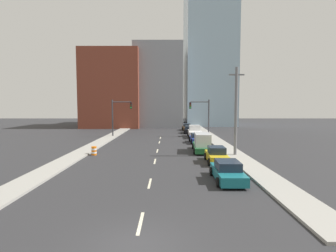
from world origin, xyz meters
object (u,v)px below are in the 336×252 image
at_px(traffic_signal_right, 203,113).
at_px(pickup_truck_white, 195,132).
at_px(sedan_yellow, 217,155).
at_px(utility_pole_right_mid, 236,111).
at_px(sedan_black, 189,130).
at_px(sedan_brown, 187,127).
at_px(sedan_blue, 197,138).
at_px(traffic_barrel, 94,151).
at_px(box_truck_green, 202,143).
at_px(traffic_signal_left, 118,113).
at_px(sedan_teal, 228,172).

height_order(traffic_signal_right, pickup_truck_white, traffic_signal_right).
bearing_deg(sedan_yellow, utility_pole_right_mid, 51.86).
height_order(sedan_black, sedan_brown, sedan_brown).
xyz_separation_m(sedan_yellow, sedan_blue, (-0.40, 13.36, -0.05)).
xyz_separation_m(utility_pole_right_mid, sedan_black, (-3.13, 23.44, -4.22)).
height_order(sedan_blue, pickup_truck_white, pickup_truck_white).
relative_size(sedan_yellow, sedan_blue, 0.97).
bearing_deg(pickup_truck_white, traffic_signal_right, 17.42).
relative_size(traffic_signal_right, utility_pole_right_mid, 0.68).
relative_size(sedan_yellow, pickup_truck_white, 0.71).
xyz_separation_m(traffic_barrel, box_truck_green, (12.21, 2.18, 0.56)).
bearing_deg(sedan_brown, pickup_truck_white, -88.05).
relative_size(traffic_signal_left, sedan_blue, 1.44).
distance_m(sedan_black, sedan_brown, 5.83).
height_order(traffic_signal_left, traffic_barrel, traffic_signal_left).
relative_size(pickup_truck_white, sedan_brown, 1.37).
bearing_deg(traffic_signal_right, traffic_signal_left, 180.00).
height_order(traffic_signal_right, sedan_black, traffic_signal_right).
bearing_deg(box_truck_green, sedan_black, 92.75).
bearing_deg(traffic_barrel, traffic_signal_left, 91.91).
xyz_separation_m(utility_pole_right_mid, sedan_teal, (-2.93, -9.32, -4.20)).
bearing_deg(sedan_brown, traffic_signal_left, -137.92).
bearing_deg(sedan_blue, sedan_teal, -90.77).
relative_size(traffic_signal_left, sedan_black, 1.47).
xyz_separation_m(sedan_yellow, sedan_brown, (-0.54, 32.47, -0.03)).
distance_m(traffic_barrel, box_truck_green, 12.41).
relative_size(traffic_barrel, box_truck_green, 0.16).
distance_m(sedan_blue, sedan_brown, 19.10).
bearing_deg(pickup_truck_white, sedan_blue, -91.36).
xyz_separation_m(utility_pole_right_mid, sedan_blue, (-3.01, 10.17, -4.23)).
xyz_separation_m(sedan_yellow, pickup_truck_white, (-0.01, 20.24, 0.12)).
xyz_separation_m(traffic_signal_left, traffic_barrel, (0.56, -16.92, -3.64)).
distance_m(sedan_teal, sedan_blue, 19.49).
height_order(sedan_yellow, box_truck_green, box_truck_green).
height_order(sedan_teal, sedan_black, sedan_teal).
distance_m(traffic_signal_left, traffic_signal_right, 14.88).
distance_m(utility_pole_right_mid, pickup_truck_white, 17.72).
distance_m(traffic_signal_left, sedan_brown, 17.77).
bearing_deg(sedan_brown, sedan_teal, -90.22).
bearing_deg(sedan_blue, sedan_brown, 89.42).
height_order(traffic_signal_left, traffic_signal_right, same).
xyz_separation_m(traffic_signal_left, sedan_teal, (13.04, -26.79, -3.44)).
height_order(utility_pole_right_mid, traffic_barrel, utility_pole_right_mid).
bearing_deg(sedan_black, traffic_signal_right, -67.90).
distance_m(traffic_signal_right, utility_pole_right_mid, 17.52).
distance_m(traffic_barrel, sedan_black, 25.97).
height_order(traffic_signal_left, utility_pole_right_mid, utility_pole_right_mid).
bearing_deg(sedan_teal, traffic_signal_left, 116.39).
xyz_separation_m(sedan_blue, sedan_black, (-0.12, 13.27, 0.01)).
distance_m(utility_pole_right_mid, sedan_teal, 10.64).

